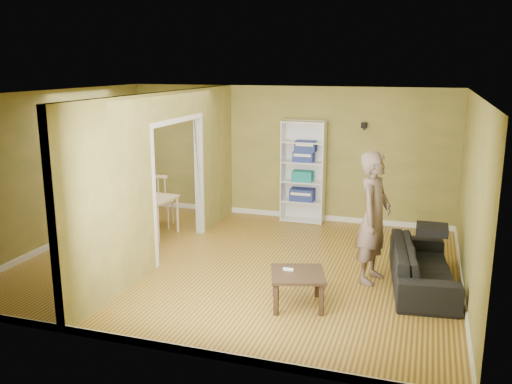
{
  "coord_description": "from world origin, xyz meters",
  "views": [
    {
      "loc": [
        2.66,
        -7.47,
        3.01
      ],
      "look_at": [
        0.2,
        0.2,
        1.1
      ],
      "focal_mm": 38.0,
      "sensor_mm": 36.0,
      "label": 1
    }
  ],
  "objects_px": {
    "sofa": "(423,259)",
    "dining_table": "(143,201)",
    "bookshelf": "(304,171)",
    "person": "(374,206)",
    "chair_far": "(162,200)",
    "chair_left": "(103,207)",
    "chair_near": "(126,219)",
    "coffee_table": "(298,278)"
  },
  "relations": [
    {
      "from": "person",
      "to": "bookshelf",
      "type": "bearing_deg",
      "value": 43.83
    },
    {
      "from": "chair_far",
      "to": "sofa",
      "type": "bearing_deg",
      "value": 151.91
    },
    {
      "from": "coffee_table",
      "to": "dining_table",
      "type": "xyz_separation_m",
      "value": [
        -3.35,
        2.07,
        0.25
      ]
    },
    {
      "from": "bookshelf",
      "to": "dining_table",
      "type": "bearing_deg",
      "value": -145.61
    },
    {
      "from": "chair_left",
      "to": "sofa",
      "type": "bearing_deg",
      "value": 99.68
    },
    {
      "from": "chair_near",
      "to": "chair_left",
      "type": "bearing_deg",
      "value": 157.95
    },
    {
      "from": "bookshelf",
      "to": "chair_far",
      "type": "bearing_deg",
      "value": -154.2
    },
    {
      "from": "bookshelf",
      "to": "coffee_table",
      "type": "relative_size",
      "value": 2.96
    },
    {
      "from": "person",
      "to": "coffee_table",
      "type": "height_order",
      "value": "person"
    },
    {
      "from": "coffee_table",
      "to": "chair_left",
      "type": "height_order",
      "value": "chair_left"
    },
    {
      "from": "person",
      "to": "dining_table",
      "type": "height_order",
      "value": "person"
    },
    {
      "from": "bookshelf",
      "to": "person",
      "type": "bearing_deg",
      "value": -59.05
    },
    {
      "from": "sofa",
      "to": "dining_table",
      "type": "xyz_separation_m",
      "value": [
        -4.85,
        0.92,
        0.24
      ]
    },
    {
      "from": "sofa",
      "to": "person",
      "type": "xyz_separation_m",
      "value": [
        -0.69,
        -0.02,
        0.7
      ]
    },
    {
      "from": "chair_left",
      "to": "chair_far",
      "type": "distance_m",
      "value": 1.07
    },
    {
      "from": "coffee_table",
      "to": "person",
      "type": "bearing_deg",
      "value": 54.57
    },
    {
      "from": "sofa",
      "to": "chair_left",
      "type": "relative_size",
      "value": 2.29
    },
    {
      "from": "bookshelf",
      "to": "dining_table",
      "type": "relative_size",
      "value": 1.75
    },
    {
      "from": "person",
      "to": "chair_far",
      "type": "xyz_separation_m",
      "value": [
        -4.07,
        1.49,
        -0.57
      ]
    },
    {
      "from": "sofa",
      "to": "chair_near",
      "type": "height_order",
      "value": "chair_near"
    },
    {
      "from": "sofa",
      "to": "dining_table",
      "type": "relative_size",
      "value": 1.81
    },
    {
      "from": "person",
      "to": "bookshelf",
      "type": "xyz_separation_m",
      "value": [
        -1.61,
        2.68,
        -0.11
      ]
    },
    {
      "from": "person",
      "to": "dining_table",
      "type": "bearing_deg",
      "value": 90.14
    },
    {
      "from": "chair_left",
      "to": "chair_near",
      "type": "relative_size",
      "value": 0.96
    },
    {
      "from": "chair_near",
      "to": "dining_table",
      "type": "bearing_deg",
      "value": 108.8
    },
    {
      "from": "sofa",
      "to": "bookshelf",
      "type": "xyz_separation_m",
      "value": [
        -2.3,
        2.67,
        0.6
      ]
    },
    {
      "from": "bookshelf",
      "to": "chair_left",
      "type": "distance_m",
      "value": 3.83
    },
    {
      "from": "chair_left",
      "to": "chair_far",
      "type": "bearing_deg",
      "value": 141.96
    },
    {
      "from": "chair_left",
      "to": "chair_near",
      "type": "height_order",
      "value": "chair_near"
    },
    {
      "from": "chair_left",
      "to": "dining_table",
      "type": "bearing_deg",
      "value": 110.98
    },
    {
      "from": "bookshelf",
      "to": "chair_far",
      "type": "distance_m",
      "value": 2.77
    },
    {
      "from": "bookshelf",
      "to": "sofa",
      "type": "bearing_deg",
      "value": -49.23
    },
    {
      "from": "sofa",
      "to": "chair_left",
      "type": "xyz_separation_m",
      "value": [
        -5.65,
        0.89,
        0.06
      ]
    },
    {
      "from": "dining_table",
      "to": "chair_far",
      "type": "bearing_deg",
      "value": 81.05
    },
    {
      "from": "dining_table",
      "to": "chair_far",
      "type": "distance_m",
      "value": 0.57
    },
    {
      "from": "sofa",
      "to": "bookshelf",
      "type": "bearing_deg",
      "value": 34.18
    },
    {
      "from": "person",
      "to": "chair_near",
      "type": "xyz_separation_m",
      "value": [
        -4.11,
        0.27,
        -0.63
      ]
    },
    {
      "from": "person",
      "to": "bookshelf",
      "type": "relative_size",
      "value": 1.11
    },
    {
      "from": "person",
      "to": "coffee_table",
      "type": "xyz_separation_m",
      "value": [
        -0.8,
        -1.13,
        -0.71
      ]
    },
    {
      "from": "chair_near",
      "to": "coffee_table",
      "type": "bearing_deg",
      "value": -8.63
    },
    {
      "from": "sofa",
      "to": "chair_far",
      "type": "xyz_separation_m",
      "value": [
        -4.76,
        1.48,
        0.13
      ]
    },
    {
      "from": "sofa",
      "to": "chair_near",
      "type": "distance_m",
      "value": 4.8
    }
  ]
}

